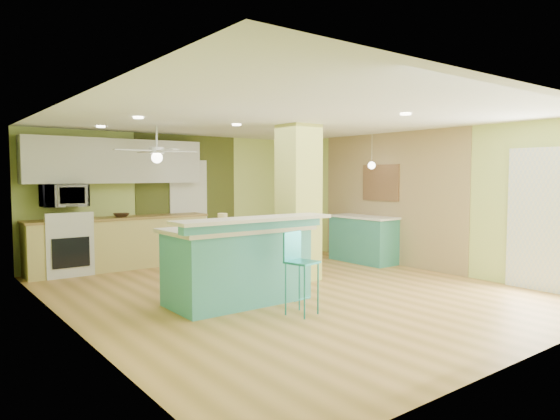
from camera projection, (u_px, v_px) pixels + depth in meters
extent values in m
cube|color=#A17838|center=(286.00, 291.00, 7.34)|extent=(6.00, 7.00, 0.01)
cube|color=white|center=(286.00, 119.00, 7.16)|extent=(6.00, 7.00, 0.01)
cube|color=#C6DB75|center=(178.00, 197.00, 10.03)|extent=(6.00, 0.01, 2.50)
cube|color=#C6DB75|center=(526.00, 225.00, 4.47)|extent=(6.00, 0.01, 2.50)
cube|color=#C6DB75|center=(69.00, 216.00, 5.43)|extent=(0.01, 7.00, 2.50)
cube|color=#C6DB75|center=(416.00, 200.00, 9.07)|extent=(0.01, 7.00, 2.50)
cube|color=#907652|center=(389.00, 198.00, 9.53)|extent=(0.02, 3.40, 2.50)
cube|color=#495020|center=(188.00, 197.00, 10.13)|extent=(2.20, 0.02, 2.50)
cube|color=white|center=(189.00, 209.00, 10.13)|extent=(0.82, 0.05, 2.00)
cube|color=white|center=(544.00, 220.00, 7.24)|extent=(0.04, 1.08, 2.10)
cube|color=#C2C75C|center=(298.00, 203.00, 8.04)|extent=(0.55, 0.55, 2.50)
cube|color=#CCBB6A|center=(121.00, 244.00, 9.05)|extent=(3.20, 0.60, 0.90)
cube|color=olive|center=(120.00, 218.00, 9.02)|extent=(3.25, 0.63, 0.04)
cube|color=silver|center=(66.00, 248.00, 8.48)|extent=(0.76, 0.64, 0.90)
cube|color=black|center=(71.00, 253.00, 8.22)|extent=(0.59, 0.02, 0.50)
cube|color=silver|center=(70.00, 218.00, 8.20)|extent=(0.76, 0.06, 0.18)
cube|color=silver|center=(117.00, 161.00, 9.04)|extent=(3.20, 0.34, 0.80)
imported|color=silver|center=(64.00, 196.00, 8.41)|extent=(0.70, 0.48, 0.39)
cylinder|color=silver|center=(157.00, 138.00, 8.09)|extent=(0.03, 0.03, 0.40)
cylinder|color=silver|center=(157.00, 150.00, 8.11)|extent=(0.24, 0.24, 0.10)
sphere|color=white|center=(157.00, 158.00, 8.12)|extent=(0.18, 0.18, 0.18)
cylinder|color=silver|center=(372.00, 149.00, 9.38)|extent=(0.01, 0.01, 0.62)
sphere|color=white|center=(372.00, 165.00, 9.40)|extent=(0.14, 0.14, 0.14)
cube|color=brown|center=(381.00, 183.00, 9.66)|extent=(0.03, 0.90, 0.70)
cube|color=teal|center=(237.00, 267.00, 6.64)|extent=(1.81, 0.91, 0.96)
cube|color=beige|center=(237.00, 229.00, 6.61)|extent=(1.92, 1.02, 0.05)
cube|color=teal|center=(255.00, 224.00, 6.26)|extent=(2.04, 0.15, 0.14)
cube|color=beige|center=(255.00, 219.00, 6.26)|extent=(2.18, 0.45, 0.04)
cylinder|color=teal|center=(305.00, 293.00, 5.85)|extent=(0.02, 0.02, 0.63)
cylinder|color=teal|center=(318.00, 289.00, 6.07)|extent=(0.02, 0.02, 0.63)
cylinder|color=teal|center=(286.00, 289.00, 6.02)|extent=(0.02, 0.02, 0.63)
cylinder|color=teal|center=(299.00, 285.00, 6.24)|extent=(0.02, 0.02, 0.63)
cube|color=teal|center=(302.00, 262.00, 6.02)|extent=(0.40, 0.40, 0.03)
cube|color=teal|center=(292.00, 246.00, 6.10)|extent=(0.33, 0.11, 0.35)
cube|color=teal|center=(363.00, 240.00, 9.73)|extent=(0.56, 1.34, 0.86)
cube|color=white|center=(363.00, 217.00, 9.70)|extent=(0.60, 1.40, 0.04)
imported|color=#342215|center=(121.00, 215.00, 8.99)|extent=(0.34, 0.34, 0.07)
cylinder|color=gold|center=(223.00, 220.00, 6.63)|extent=(0.13, 0.13, 0.18)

